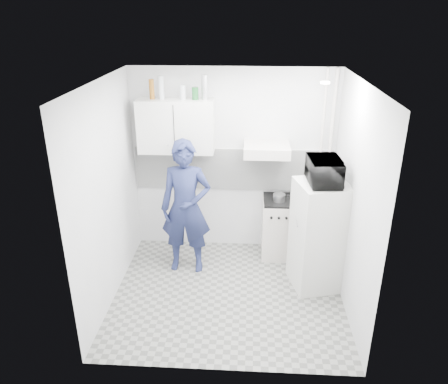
{
  "coord_description": "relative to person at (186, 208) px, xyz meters",
  "views": [
    {
      "loc": [
        0.23,
        -4.51,
        3.32
      ],
      "look_at": [
        -0.07,
        0.3,
        1.25
      ],
      "focal_mm": 35.0,
      "sensor_mm": 36.0,
      "label": 1
    }
  ],
  "objects": [
    {
      "name": "wall_back",
      "position": [
        0.58,
        0.68,
        0.4
      ],
      "size": [
        2.8,
        0.0,
        2.8
      ],
      "primitive_type": "plane",
      "rotation": [
        1.57,
        0.0,
        0.0
      ],
      "color": "silver",
      "rests_on": "floor"
    },
    {
      "name": "pipe_b",
      "position": [
        1.76,
        0.6,
        0.4
      ],
      "size": [
        0.04,
        0.04,
        2.6
      ],
      "primitive_type": "cylinder",
      "color": "beige",
      "rests_on": "floor"
    },
    {
      "name": "backsplash",
      "position": [
        0.58,
        0.67,
        0.3
      ],
      "size": [
        2.74,
        0.03,
        0.6
      ],
      "primitive_type": "cube",
      "color": "white",
      "rests_on": "wall_back"
    },
    {
      "name": "saucepan",
      "position": [
        1.22,
        0.39,
        0.01
      ],
      "size": [
        0.17,
        0.17,
        0.09
      ],
      "primitive_type": "cylinder",
      "color": "silver",
      "rests_on": "stove_top"
    },
    {
      "name": "fridge",
      "position": [
        1.68,
        -0.27,
        -0.2
      ],
      "size": [
        0.7,
        0.7,
        1.4
      ],
      "primitive_type": "cube",
      "rotation": [
        0.0,
        0.0,
        0.25
      ],
      "color": "silver",
      "rests_on": "floor"
    },
    {
      "name": "wall_right",
      "position": [
        1.98,
        -0.57,
        0.4
      ],
      "size": [
        0.0,
        2.6,
        2.6
      ],
      "primitive_type": "plane",
      "rotation": [
        1.57,
        0.0,
        -1.57
      ],
      "color": "silver",
      "rests_on": "floor"
    },
    {
      "name": "bottle_e",
      "position": [
        0.21,
        0.51,
        1.45
      ],
      "size": [
        0.08,
        0.08,
        0.31
      ],
      "primitive_type": "cylinder",
      "color": "silver",
      "rests_on": "upper_cabinet"
    },
    {
      "name": "wall_left",
      "position": [
        -0.82,
        -0.57,
        0.4
      ],
      "size": [
        0.0,
        2.6,
        2.6
      ],
      "primitive_type": "plane",
      "rotation": [
        1.57,
        0.0,
        1.57
      ],
      "color": "silver",
      "rests_on": "floor"
    },
    {
      "name": "ceiling",
      "position": [
        0.58,
        -0.57,
        1.7
      ],
      "size": [
        2.8,
        2.8,
        0.0
      ],
      "primitive_type": "plane",
      "color": "white",
      "rests_on": "wall_back"
    },
    {
      "name": "floor",
      "position": [
        0.58,
        -0.57,
        -0.9
      ],
      "size": [
        2.8,
        2.8,
        0.0
      ],
      "primitive_type": "plane",
      "color": "gray",
      "rests_on": "ground"
    },
    {
      "name": "stove",
      "position": [
        1.27,
        0.43,
        -0.49
      ],
      "size": [
        0.52,
        0.52,
        0.83
      ],
      "primitive_type": "cube",
      "color": "beige",
      "rests_on": "floor"
    },
    {
      "name": "bottle_c",
      "position": [
        -0.34,
        0.51,
        1.44
      ],
      "size": [
        0.07,
        0.07,
        0.29
      ],
      "primitive_type": "cylinder",
      "color": "#B2B7BC",
      "rests_on": "upper_cabinet"
    },
    {
      "name": "pipe_a",
      "position": [
        1.88,
        0.6,
        0.4
      ],
      "size": [
        0.05,
        0.05,
        2.6
      ],
      "primitive_type": "cylinder",
      "color": "beige",
      "rests_on": "floor"
    },
    {
      "name": "canister_a",
      "position": [
        -0.07,
        0.51,
        1.39
      ],
      "size": [
        0.07,
        0.07,
        0.19
      ],
      "primitive_type": "cylinder",
      "color": "#B2B7BC",
      "rests_on": "upper_cabinet"
    },
    {
      "name": "bottle_b",
      "position": [
        -0.47,
        0.51,
        1.42
      ],
      "size": [
        0.07,
        0.07,
        0.25
      ],
      "primitive_type": "cylinder",
      "color": "brown",
      "rests_on": "upper_cabinet"
    },
    {
      "name": "person",
      "position": [
        0.0,
        0.0,
        0.0
      ],
      "size": [
        0.66,
        0.44,
        1.8
      ],
      "primitive_type": "imported",
      "rotation": [
        0.0,
        0.0,
        -0.01
      ],
      "color": "#1B2145",
      "rests_on": "floor"
    },
    {
      "name": "upper_cabinet",
      "position": [
        -0.17,
        0.51,
        0.95
      ],
      "size": [
        1.0,
        0.35,
        0.7
      ],
      "primitive_type": "cube",
      "color": "silver",
      "rests_on": "wall_back"
    },
    {
      "name": "stove_top",
      "position": [
        1.27,
        0.43,
        -0.05
      ],
      "size": [
        0.5,
        0.5,
        0.03
      ],
      "primitive_type": "cube",
      "color": "black",
      "rests_on": "stove"
    },
    {
      "name": "microwave",
      "position": [
        1.68,
        -0.27,
        0.65
      ],
      "size": [
        0.56,
        0.4,
        0.3
      ],
      "primitive_type": "imported",
      "rotation": [
        0.0,
        0.0,
        1.64
      ],
      "color": "black",
      "rests_on": "fridge"
    },
    {
      "name": "canister_b",
      "position": [
        0.09,
        0.51,
        1.38
      ],
      "size": [
        0.08,
        0.08,
        0.16
      ],
      "primitive_type": "cylinder",
      "color": "#144C1E",
      "rests_on": "upper_cabinet"
    },
    {
      "name": "range_hood",
      "position": [
        1.03,
        0.43,
        0.67
      ],
      "size": [
        0.6,
        0.5,
        0.14
      ],
      "primitive_type": "cube",
      "color": "beige",
      "rests_on": "wall_back"
    },
    {
      "name": "ceiling_spot_fixture",
      "position": [
        1.58,
        -0.37,
        1.67
      ],
      "size": [
        0.1,
        0.1,
        0.02
      ],
      "primitive_type": "cylinder",
      "color": "white",
      "rests_on": "ceiling"
    }
  ]
}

